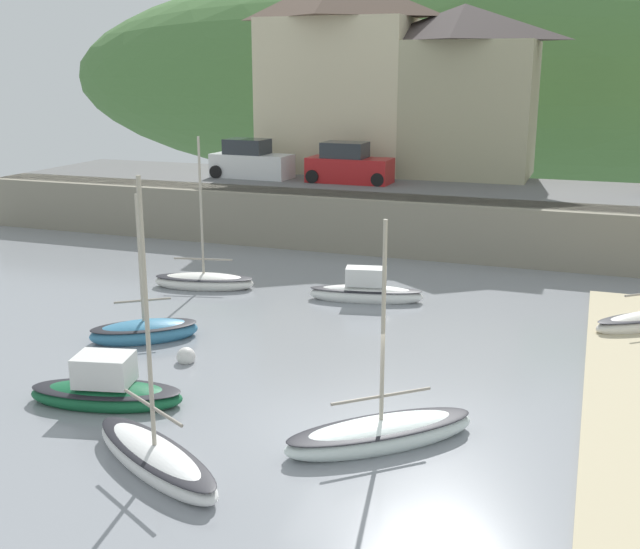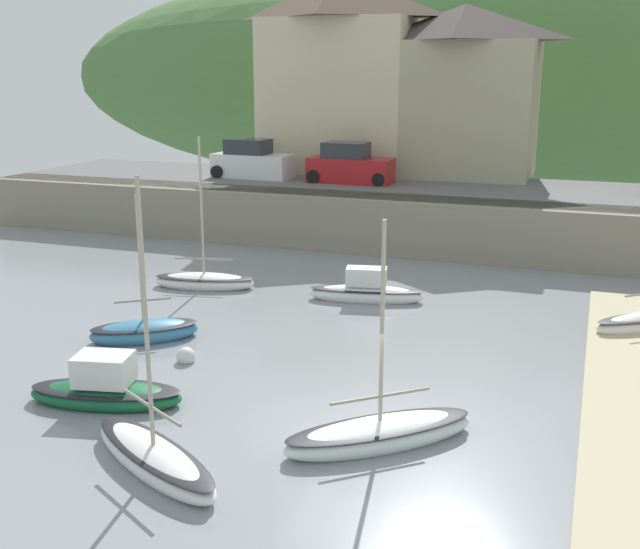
{
  "view_description": "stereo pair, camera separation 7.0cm",
  "coord_description": "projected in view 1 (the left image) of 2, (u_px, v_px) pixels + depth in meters",
  "views": [
    {
      "loc": [
        4.82,
        -15.2,
        7.77
      ],
      "look_at": [
        -2.71,
        5.83,
        1.81
      ],
      "focal_mm": 43.29,
      "sensor_mm": 36.0,
      "label": 1
    },
    {
      "loc": [
        4.89,
        -15.18,
        7.77
      ],
      "look_at": [
        -2.71,
        5.83,
        1.81
      ],
      "focal_mm": 43.29,
      "sensor_mm": 36.0,
      "label": 2
    }
  ],
  "objects": [
    {
      "name": "quay_seawall",
      "position": [
        471.0,
        224.0,
        32.97
      ],
      "size": [
        48.0,
        9.4,
        2.4
      ],
      "color": "gray",
      "rests_on": "ground"
    },
    {
      "name": "hillside_backdrop",
      "position": [
        493.0,
        77.0,
        67.19
      ],
      "size": [
        80.0,
        44.0,
        20.25
      ],
      "color": "#49753B",
      "rests_on": "ground"
    },
    {
      "name": "waterfront_building_left",
      "position": [
        339.0,
        72.0,
        41.15
      ],
      "size": [
        8.08,
        5.55,
        10.25
      ],
      "color": "beige",
      "rests_on": "ground"
    },
    {
      "name": "waterfront_building_centre",
      "position": [
        461.0,
        90.0,
        39.24
      ],
      "size": [
        7.59,
        5.53,
        8.51
      ],
      "color": "tan",
      "rests_on": "ground"
    },
    {
      "name": "dinghy_open_wooden",
      "position": [
        366.0,
        292.0,
        26.65
      ],
      "size": [
        4.08,
        1.75,
        1.34
      ],
      "rotation": [
        0.0,
        0.0,
        0.2
      ],
      "color": "white",
      "rests_on": "ground"
    },
    {
      "name": "sailboat_nearest_shore",
      "position": [
        381.0,
        433.0,
        16.47
      ],
      "size": [
        4.1,
        3.8,
        5.06
      ],
      "rotation": [
        0.0,
        0.0,
        0.72
      ],
      "color": "white",
      "rests_on": "ground"
    },
    {
      "name": "sailboat_tall_mast",
      "position": [
        155.0,
        457.0,
        15.44
      ],
      "size": [
        4.21,
        2.97,
        6.06
      ],
      "rotation": [
        0.0,
        0.0,
        -0.51
      ],
      "color": "white",
      "rests_on": "ground"
    },
    {
      "name": "rowboat_small_beached",
      "position": [
        144.0,
        331.0,
        22.85
      ],
      "size": [
        3.32,
        2.93,
        4.53
      ],
      "rotation": [
        0.0,
        0.0,
        0.64
      ],
      "color": "teal",
      "rests_on": "ground"
    },
    {
      "name": "sailboat_white_hull",
      "position": [
        204.0,
        281.0,
        28.29
      ],
      "size": [
        3.89,
        2.02,
        5.65
      ],
      "rotation": [
        0.0,
        0.0,
        0.22
      ],
      "color": "white",
      "rests_on": "ground"
    },
    {
      "name": "fishing_boat_green",
      "position": [
        106.0,
        390.0,
        18.45
      ],
      "size": [
        3.97,
        2.15,
        1.38
      ],
      "rotation": [
        0.0,
        0.0,
        0.22
      ],
      "color": "#155C34",
      "rests_on": "ground"
    },
    {
      "name": "parked_car_near_slipway",
      "position": [
        251.0,
        162.0,
        39.24
      ],
      "size": [
        4.19,
        1.92,
        1.95
      ],
      "rotation": [
        0.0,
        0.0,
        -0.05
      ],
      "color": "silver",
      "rests_on": "ground"
    },
    {
      "name": "parked_car_by_wall",
      "position": [
        349.0,
        166.0,
        37.54
      ],
      "size": [
        4.14,
        1.82,
        1.95
      ],
      "rotation": [
        0.0,
        0.0,
        -0.03
      ],
      "color": "#B01B1E",
      "rests_on": "ground"
    },
    {
      "name": "mooring_buoy",
      "position": [
        186.0,
        357.0,
        21.1
      ],
      "size": [
        0.52,
        0.52,
        0.52
      ],
      "color": "silver",
      "rests_on": "ground"
    }
  ]
}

